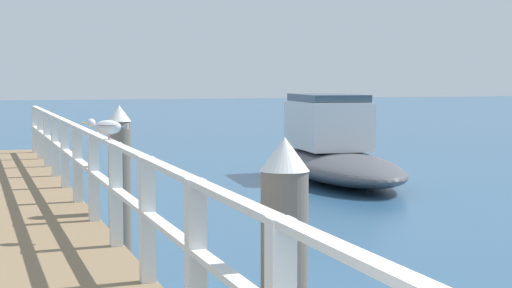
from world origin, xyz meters
TOP-DOWN VIEW (x-y plane):
  - pier_railing at (1.13, 9.52)m, footprint 0.12×17.56m
  - dock_piling_far at (1.51, 9.19)m, footprint 0.29×0.29m
  - seagull_foreground at (1.12, 7.60)m, footprint 0.46×0.24m
  - boat_1 at (7.09, 15.44)m, footprint 2.62×6.26m

SIDE VIEW (x-z plane):
  - boat_1 at x=7.09m, z-range -0.30..1.50m
  - dock_piling_far at x=1.51m, z-range 0.01..1.85m
  - pier_railing at x=1.13m, z-range 0.63..1.66m
  - seagull_foreground at x=1.12m, z-range 1.57..1.78m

